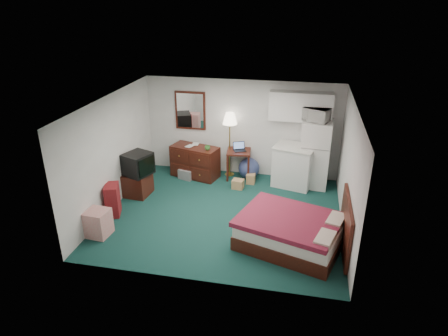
% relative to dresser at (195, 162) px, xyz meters
% --- Properties ---
extents(floor, '(5.00, 4.50, 0.01)m').
position_rel_dresser_xyz_m(floor, '(1.14, -1.78, -0.41)').
color(floor, '#092D28').
rests_on(floor, ground).
extents(ceiling, '(5.00, 4.50, 0.01)m').
position_rel_dresser_xyz_m(ceiling, '(1.14, -1.78, 2.09)').
color(ceiling, silver).
rests_on(ceiling, walls).
extents(walls, '(5.01, 4.51, 2.50)m').
position_rel_dresser_xyz_m(walls, '(1.14, -1.78, 0.84)').
color(walls, silver).
rests_on(walls, floor).
extents(mirror, '(0.80, 0.06, 1.00)m').
position_rel_dresser_xyz_m(mirror, '(-0.21, 0.44, 1.24)').
color(mirror, white).
rests_on(mirror, walls).
extents(upper_cabinets, '(1.50, 0.35, 0.70)m').
position_rel_dresser_xyz_m(upper_cabinets, '(2.59, 0.30, 1.54)').
color(upper_cabinets, silver).
rests_on(upper_cabinets, walls).
extents(headboard, '(0.06, 1.56, 1.00)m').
position_rel_dresser_xyz_m(headboard, '(3.60, -2.66, 0.14)').
color(headboard, black).
rests_on(headboard, walls).
extents(dresser, '(1.32, 0.85, 0.83)m').
position_rel_dresser_xyz_m(dresser, '(0.00, 0.00, 0.00)').
color(dresser, black).
rests_on(dresser, floor).
extents(floor_lamp, '(0.45, 0.45, 1.70)m').
position_rel_dresser_xyz_m(floor_lamp, '(0.86, 0.27, 0.44)').
color(floor_lamp, gold).
rests_on(floor_lamp, floor).
extents(desk, '(0.65, 0.65, 0.75)m').
position_rel_dresser_xyz_m(desk, '(1.13, 0.15, -0.04)').
color(desk, black).
rests_on(desk, floor).
extents(exercise_ball, '(0.57, 0.57, 0.55)m').
position_rel_dresser_xyz_m(exercise_ball, '(1.40, 0.18, -0.14)').
color(exercise_ball, navy).
rests_on(exercise_ball, floor).
extents(kitchen_counter, '(1.06, 0.90, 1.01)m').
position_rel_dresser_xyz_m(kitchen_counter, '(2.53, -0.01, 0.09)').
color(kitchen_counter, silver).
rests_on(kitchen_counter, floor).
extents(fridge, '(0.75, 0.75, 1.67)m').
position_rel_dresser_xyz_m(fridge, '(3.03, 0.10, 0.42)').
color(fridge, silver).
rests_on(fridge, floor).
extents(bed, '(2.18, 1.92, 0.59)m').
position_rel_dresser_xyz_m(bed, '(2.62, -2.66, -0.12)').
color(bed, maroon).
rests_on(bed, floor).
extents(tv_stand, '(0.60, 0.64, 0.55)m').
position_rel_dresser_xyz_m(tv_stand, '(-1.06, -1.29, -0.14)').
color(tv_stand, black).
rests_on(tv_stand, floor).
extents(suitcase, '(0.39, 0.50, 0.71)m').
position_rel_dresser_xyz_m(suitcase, '(-1.21, -2.28, -0.06)').
color(suitcase, maroon).
rests_on(suitcase, floor).
extents(retail_box, '(0.47, 0.47, 0.54)m').
position_rel_dresser_xyz_m(retail_box, '(-1.14, -3.09, -0.14)').
color(retail_box, beige).
rests_on(retail_box, floor).
extents(file_bin, '(0.43, 0.36, 0.26)m').
position_rel_dresser_xyz_m(file_bin, '(-0.19, -0.19, -0.29)').
color(file_bin, gray).
rests_on(file_bin, floor).
extents(cardboard_box_a, '(0.29, 0.26, 0.23)m').
position_rel_dresser_xyz_m(cardboard_box_a, '(1.22, -0.48, -0.30)').
color(cardboard_box_a, tan).
rests_on(cardboard_box_a, floor).
extents(cardboard_box_b, '(0.21, 0.25, 0.25)m').
position_rel_dresser_xyz_m(cardboard_box_b, '(1.49, -0.11, -0.29)').
color(cardboard_box_b, tan).
rests_on(cardboard_box_b, floor).
extents(laptop, '(0.38, 0.35, 0.21)m').
position_rel_dresser_xyz_m(laptop, '(1.15, 0.14, 0.44)').
color(laptop, black).
rests_on(laptop, desk).
extents(crt_tv, '(0.74, 0.77, 0.52)m').
position_rel_dresser_xyz_m(crt_tv, '(-1.01, -1.30, 0.39)').
color(crt_tv, black).
rests_on(crt_tv, tv_stand).
extents(microwave, '(0.67, 0.54, 0.40)m').
position_rel_dresser_xyz_m(microwave, '(2.97, 0.07, 1.46)').
color(microwave, silver).
rests_on(microwave, fridge).
extents(book_a, '(0.16, 0.08, 0.22)m').
position_rel_dresser_xyz_m(book_a, '(-0.20, 0.02, 0.52)').
color(book_a, tan).
rests_on(book_a, dresser).
extents(book_b, '(0.17, 0.03, 0.23)m').
position_rel_dresser_xyz_m(book_b, '(-0.11, 0.15, 0.53)').
color(book_b, tan).
rests_on(book_b, dresser).
extents(mug, '(0.16, 0.14, 0.14)m').
position_rel_dresser_xyz_m(mug, '(0.38, -0.16, 0.48)').
color(mug, '#3C8235').
rests_on(mug, dresser).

